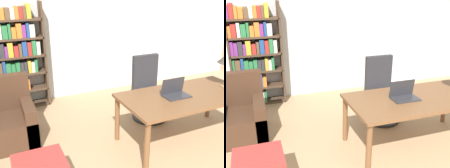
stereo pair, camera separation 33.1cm
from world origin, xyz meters
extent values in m
cube|color=silver|center=(0.00, 4.53, 1.35)|extent=(8.00, 0.06, 2.70)
cube|color=brown|center=(0.83, 2.16, 0.71)|extent=(1.87, 0.93, 0.04)
cylinder|color=brown|center=(-0.05, 1.75, 0.34)|extent=(0.07, 0.07, 0.69)
cylinder|color=brown|center=(-0.05, 2.56, 0.34)|extent=(0.07, 0.07, 0.69)
cylinder|color=brown|center=(1.70, 2.56, 0.34)|extent=(0.07, 0.07, 0.69)
cube|color=#2D2D33|center=(0.65, 2.15, 0.74)|extent=(0.36, 0.22, 0.02)
cube|color=#2D2D33|center=(0.65, 2.25, 0.85)|extent=(0.36, 0.04, 0.22)
cube|color=navy|center=(0.65, 2.25, 0.86)|extent=(0.33, 0.03, 0.19)
cylinder|color=black|center=(0.76, 2.94, 0.02)|extent=(0.58, 0.58, 0.04)
cylinder|color=#262626|center=(0.76, 2.94, 0.21)|extent=(0.06, 0.06, 0.35)
cube|color=#2D2D33|center=(0.76, 2.94, 0.44)|extent=(0.49, 0.49, 0.10)
cube|color=#2D2D33|center=(0.76, 3.15, 0.78)|extent=(0.46, 0.08, 0.59)
cube|color=#B2332D|center=(-1.28, 1.82, 0.48)|extent=(0.52, 0.47, 0.04)
cylinder|color=#B2332D|center=(-1.05, 2.02, 0.23)|extent=(0.04, 0.04, 0.46)
cube|color=#472D1E|center=(-1.51, 3.16, 0.20)|extent=(0.77, 0.78, 0.40)
cube|color=#472D1E|center=(-1.51, 3.46, 0.66)|extent=(0.77, 0.16, 0.53)
cube|color=#472D1E|center=(-1.20, 3.16, 0.29)|extent=(0.16, 0.78, 0.59)
cube|color=#4C3828|center=(-1.59, 4.34, 0.95)|extent=(0.04, 0.28, 1.91)
cube|color=#4C3828|center=(-0.69, 4.34, 0.95)|extent=(0.04, 0.28, 1.91)
cube|color=#4C3828|center=(-1.14, 4.34, 0.02)|extent=(0.91, 0.28, 0.04)
cube|color=#B72D28|center=(-1.55, 4.34, 0.13)|extent=(0.06, 0.24, 0.19)
cube|color=#7F338C|center=(-1.47, 4.34, 0.13)|extent=(0.09, 0.24, 0.18)
cube|color=silver|center=(-1.38, 4.34, 0.15)|extent=(0.08, 0.24, 0.23)
cube|color=#7F338C|center=(-1.30, 4.34, 0.14)|extent=(0.06, 0.24, 0.20)
cube|color=brown|center=(-1.24, 4.34, 0.14)|extent=(0.05, 0.24, 0.21)
cube|color=#B72D28|center=(-1.18, 4.34, 0.14)|extent=(0.06, 0.24, 0.20)
cube|color=silver|center=(-1.11, 4.34, 0.13)|extent=(0.06, 0.24, 0.20)
cube|color=#2D7F47|center=(-1.05, 4.34, 0.14)|extent=(0.04, 0.24, 0.20)
cube|color=#4C3828|center=(-1.14, 4.34, 0.34)|extent=(0.91, 0.28, 0.04)
cube|color=#333338|center=(-1.55, 4.34, 0.46)|extent=(0.06, 0.24, 0.22)
cube|color=#333338|center=(-1.49, 4.34, 0.47)|extent=(0.05, 0.24, 0.23)
cube|color=#B72D28|center=(-1.43, 4.34, 0.46)|extent=(0.05, 0.24, 0.20)
cube|color=#234C99|center=(-1.36, 4.34, 0.45)|extent=(0.08, 0.24, 0.19)
cube|color=silver|center=(-1.28, 4.34, 0.47)|extent=(0.06, 0.24, 0.24)
cube|color=orange|center=(-1.21, 4.34, 0.48)|extent=(0.07, 0.24, 0.25)
cube|color=#234C99|center=(-1.13, 4.34, 0.48)|extent=(0.08, 0.24, 0.25)
cube|color=orange|center=(-1.05, 4.34, 0.45)|extent=(0.07, 0.24, 0.19)
cube|color=#4C3828|center=(-1.14, 4.34, 0.65)|extent=(0.91, 0.28, 0.04)
cube|color=#2D7F47|center=(-1.55, 4.34, 0.79)|extent=(0.04, 0.24, 0.24)
cube|color=brown|center=(-1.48, 4.34, 0.79)|extent=(0.09, 0.24, 0.23)
cube|color=#234C99|center=(-1.40, 4.34, 0.80)|extent=(0.05, 0.24, 0.26)
cube|color=#2D7F47|center=(-1.34, 4.34, 0.78)|extent=(0.08, 0.24, 0.21)
cube|color=#2D7F47|center=(-1.25, 4.34, 0.76)|extent=(0.07, 0.24, 0.18)
cube|color=#2D7F47|center=(-1.18, 4.34, 0.78)|extent=(0.07, 0.24, 0.21)
cube|color=#333338|center=(-1.11, 4.34, 0.77)|extent=(0.06, 0.24, 0.20)
cube|color=#333338|center=(-1.04, 4.34, 0.77)|extent=(0.05, 0.24, 0.20)
cube|color=gold|center=(-0.98, 4.34, 0.78)|extent=(0.06, 0.24, 0.22)
cube|color=silver|center=(-0.92, 4.34, 0.77)|extent=(0.06, 0.24, 0.19)
cube|color=#2D7F47|center=(-0.86, 4.34, 0.79)|extent=(0.04, 0.24, 0.23)
cube|color=#4C3828|center=(-1.14, 4.34, 0.97)|extent=(0.91, 0.28, 0.04)
cube|color=#7F338C|center=(-1.55, 4.34, 1.11)|extent=(0.06, 0.24, 0.25)
cube|color=#7F338C|center=(-1.48, 4.34, 1.10)|extent=(0.06, 0.24, 0.22)
cube|color=#333338|center=(-1.40, 4.34, 1.11)|extent=(0.08, 0.24, 0.24)
cube|color=#7F338C|center=(-1.34, 4.34, 1.08)|extent=(0.05, 0.24, 0.19)
cube|color=gold|center=(-1.26, 4.34, 1.12)|extent=(0.09, 0.24, 0.25)
cube|color=#B72D28|center=(-1.17, 4.34, 1.08)|extent=(0.08, 0.24, 0.18)
cube|color=brown|center=(-1.10, 4.34, 1.10)|extent=(0.05, 0.24, 0.22)
cube|color=#234C99|center=(-1.03, 4.34, 1.12)|extent=(0.08, 0.24, 0.25)
cube|color=#B72D28|center=(-0.95, 4.34, 1.11)|extent=(0.07, 0.24, 0.24)
cube|color=#2D7F47|center=(-0.87, 4.34, 1.12)|extent=(0.07, 0.24, 0.26)
cube|color=silver|center=(-0.80, 4.34, 1.11)|extent=(0.06, 0.24, 0.24)
cube|color=#4C3828|center=(-1.14, 4.34, 1.29)|extent=(0.91, 0.28, 0.04)
cube|color=orange|center=(-1.55, 4.34, 1.41)|extent=(0.05, 0.24, 0.20)
cube|color=#B72D28|center=(-1.48, 4.34, 1.42)|extent=(0.08, 0.24, 0.23)
cube|color=silver|center=(-1.40, 4.34, 1.43)|extent=(0.06, 0.24, 0.25)
cube|color=#2D7F47|center=(-1.32, 4.34, 1.42)|extent=(0.09, 0.24, 0.22)
cube|color=#2D7F47|center=(-1.24, 4.34, 1.43)|extent=(0.04, 0.24, 0.25)
cube|color=orange|center=(-1.18, 4.34, 1.40)|extent=(0.07, 0.24, 0.19)
cube|color=orange|center=(-1.09, 4.34, 1.43)|extent=(0.09, 0.24, 0.25)
cube|color=#7F338C|center=(-1.01, 4.34, 1.42)|extent=(0.06, 0.24, 0.22)
cube|color=#234C99|center=(-0.95, 4.34, 1.43)|extent=(0.05, 0.24, 0.25)
cube|color=silver|center=(-0.87, 4.34, 1.42)|extent=(0.09, 0.24, 0.22)
cube|color=#4C3828|center=(-1.14, 4.34, 1.61)|extent=(0.91, 0.28, 0.04)
cube|color=#7F338C|center=(-1.55, 4.34, 1.73)|extent=(0.06, 0.24, 0.22)
cube|color=#B72D28|center=(-1.48, 4.34, 1.75)|extent=(0.08, 0.24, 0.25)
cube|color=orange|center=(-1.40, 4.34, 1.73)|extent=(0.06, 0.24, 0.20)
cube|color=orange|center=(-1.33, 4.34, 1.72)|extent=(0.08, 0.24, 0.18)
cube|color=brown|center=(-1.24, 4.34, 1.72)|extent=(0.08, 0.24, 0.18)
cube|color=silver|center=(-1.16, 4.34, 1.72)|extent=(0.07, 0.24, 0.19)
cube|color=orange|center=(-1.09, 4.34, 1.73)|extent=(0.07, 0.24, 0.21)
cube|color=#B72D28|center=(-1.03, 4.34, 1.72)|extent=(0.06, 0.24, 0.20)
cube|color=brown|center=(-0.97, 4.34, 1.73)|extent=(0.05, 0.24, 0.20)
cube|color=gold|center=(-0.90, 4.34, 1.75)|extent=(0.07, 0.24, 0.24)
camera|label=1|loc=(-1.53, -0.47, 2.14)|focal=42.00mm
camera|label=2|loc=(-1.22, -0.59, 2.14)|focal=42.00mm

